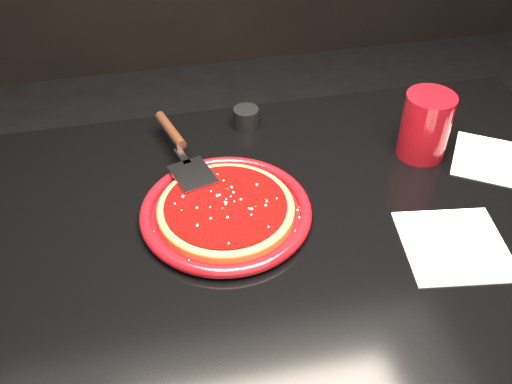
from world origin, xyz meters
TOP-DOWN VIEW (x-y plane):
  - table at (0.00, 0.00)m, footprint 1.20×0.80m
  - plate at (-0.12, 0.06)m, footprint 0.39×0.39m
  - pizza_crust at (-0.12, 0.06)m, footprint 0.31×0.31m
  - pizza_crust_rim at (-0.12, 0.06)m, footprint 0.31×0.31m
  - pizza_sauce at (-0.12, 0.06)m, footprint 0.28×0.28m
  - parmesan_dusting at (-0.12, 0.06)m, footprint 0.20×0.20m
  - basil_flecks at (-0.12, 0.06)m, footprint 0.19×0.19m
  - pizza_server at (-0.17, 0.22)m, footprint 0.16×0.30m
  - cup at (0.29, 0.16)m, footprint 0.10×0.10m
  - napkin_a at (0.24, -0.09)m, footprint 0.19×0.19m
  - napkin_b at (0.42, 0.10)m, footprint 0.20×0.20m
  - ramekin at (-0.03, 0.32)m, footprint 0.06×0.06m

SIDE VIEW (x-z plane):
  - table at x=0.00m, z-range 0.00..0.75m
  - napkin_b at x=0.42m, z-range 0.75..0.75m
  - napkin_a at x=0.24m, z-range 0.75..0.75m
  - plate at x=-0.12m, z-range 0.75..0.77m
  - pizza_crust at x=-0.12m, z-range 0.76..0.77m
  - ramekin at x=-0.03m, z-range 0.75..0.79m
  - pizza_crust_rim at x=-0.12m, z-range 0.76..0.78m
  - pizza_sauce at x=-0.12m, z-range 0.77..0.78m
  - basil_flecks at x=-0.12m, z-range 0.78..0.78m
  - parmesan_dusting at x=-0.12m, z-range 0.78..0.78m
  - pizza_server at x=-0.17m, z-range 0.78..0.80m
  - cup at x=0.29m, z-range 0.75..0.88m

